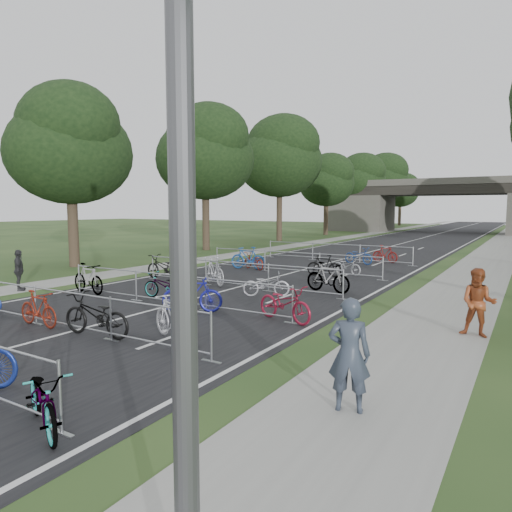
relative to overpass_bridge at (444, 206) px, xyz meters
The scene contains 39 objects.
road 15.41m from the overpass_bridge, 90.00° to the right, with size 11.00×140.00×0.01m, color black.
sidewalk_right 17.36m from the overpass_bridge, 61.93° to the right, with size 3.00×140.00×0.01m, color gray.
sidewalk_left 17.14m from the overpass_bridge, 116.57° to the right, with size 2.00×140.00×0.01m, color gray.
lane_markings 15.41m from the overpass_bridge, 90.00° to the right, with size 0.12×140.00×0.00m, color silver.
overpass_bridge is the anchor object (origin of this frame).
lamppost 63.55m from the overpass_bridge, 82.47° to the right, with size 0.61×0.65×8.21m.
tree_left_0 50.47m from the overpass_bridge, 103.07° to the right, with size 6.72×6.72×10.25m.
tree_left_1 38.97m from the overpass_bridge, 107.08° to the right, with size 7.56×7.56×11.53m.
tree_left_2 27.92m from the overpass_bridge, 114.44° to the right, with size 8.40×8.40×12.81m.
tree_left_3 17.59m from the overpass_bridge, 131.07° to the right, with size 6.72×6.72×10.25m.
tree_left_4 12.05m from the overpass_bridge, behind, with size 7.56×7.56×11.53m.
tree_left_5 16.44m from the overpass_bridge, 136.20° to the left, with size 8.40×8.40×12.81m.
tree_left_6 25.77m from the overpass_bridge, 116.43° to the left, with size 6.72×6.72×10.25m.
barrier_row_2 57.88m from the overpass_bridge, 90.00° to the right, with size 9.70×0.08×1.10m.
barrier_row_3 54.08m from the overpass_bridge, 90.00° to the right, with size 9.70×0.08×1.10m.
barrier_row_4 50.09m from the overpass_bridge, 90.00° to the right, with size 9.70×0.08×1.10m.
barrier_row_5 45.10m from the overpass_bridge, 90.00° to the right, with size 9.70×0.08×1.10m.
barrier_row_6 39.11m from the overpass_bridge, 90.00° to the right, with size 9.70×0.08×1.10m.
bike_7 61.69m from the overpass_bridge, 86.00° to the right, with size 0.63×1.80×0.95m, color #9FA2A7.
bike_9 58.03m from the overpass_bridge, 91.19° to the right, with size 0.47×1.65×0.99m, color maroon.
bike_10 57.87m from the overpass_bridge, 89.05° to the right, with size 0.73×2.10×1.10m, color black.
bike_11 57.18m from the overpass_bridge, 87.14° to the right, with size 0.53×1.88×1.13m, color #B3B3BB.
bike_12 54.22m from the overpass_bridge, 94.32° to the right, with size 0.55×1.93×1.16m, color #9FA2A7.
bike_13 53.28m from the overpass_bridge, 91.02° to the right, with size 0.62×1.78×0.94m, color #9FA2A7.
bike_14 54.50m from the overpass_bridge, 88.62° to the right, with size 0.54×1.90×1.14m, color navy.
bike_15 54.15m from the overpass_bridge, 85.44° to the right, with size 0.70×2.01×1.06m, color maroon.
bike_16 50.22m from the overpass_bridge, 94.54° to the right, with size 0.75×2.14×1.13m, color black.
bike_17 49.98m from the overpass_bridge, 91.35° to the right, with size 0.57×2.03×1.22m, color #B2B3BA.
bike_18 51.09m from the overpass_bridge, 87.77° to the right, with size 0.60×1.72×0.91m, color #A5A5AD.
bike_19 49.23m from the overpass_bridge, 85.78° to the right, with size 0.55×1.93×1.16m, color #9FA2A7.
bike_20 45.10m from the overpass_bridge, 93.33° to the right, with size 0.57×2.00×1.20m, color #1C4E9A.
bike_21 44.97m from the overpass_bridge, 93.00° to the right, with size 0.60×1.72×0.90m, color maroon.
bike_22 45.36m from the overpass_bridge, 87.64° to the right, with size 0.49×1.73×1.04m, color black.
bike_23 44.29m from the overpass_bridge, 86.64° to the right, with size 0.59×1.69×0.89m, color #B2B3BA.
bike_26 39.82m from the overpass_bridge, 87.57° to the right, with size 0.65×1.87×0.98m, color #1B4196.
bike_27 38.22m from the overpass_bridge, 85.85° to the right, with size 0.48×1.71×1.03m, color maroon.
pedestrian_a 59.11m from the overpass_bridge, 82.33° to the right, with size 0.67×0.44×1.85m, color #2F3847.
pedestrian_b 53.64m from the overpass_bridge, 80.11° to the right, with size 0.85×0.66×1.74m, color brown.
pedestrian_c 55.49m from the overpass_bridge, 97.16° to the right, with size 0.95×0.40×1.63m, color #27282A.
Camera 1 is at (10.27, -0.31, 3.25)m, focal length 32.00 mm.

